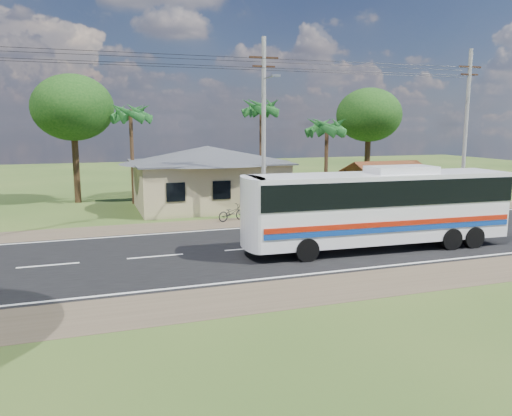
{
  "coord_description": "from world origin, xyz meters",
  "views": [
    {
      "loc": [
        -7.21,
        -22.17,
        5.92
      ],
      "look_at": [
        0.65,
        1.0,
        1.81
      ],
      "focal_mm": 35.0,
      "sensor_mm": 36.0,
      "label": 1
    }
  ],
  "objects_px": {
    "motorcycle": "(232,213)",
    "person": "(408,200)",
    "waiting_shed": "(386,170)",
    "coach_bus": "(380,202)"
  },
  "relations": [
    {
      "from": "motorcycle",
      "to": "person",
      "type": "bearing_deg",
      "value": -110.08
    },
    {
      "from": "motorcycle",
      "to": "person",
      "type": "xyz_separation_m",
      "value": [
        12.65,
        -0.27,
        0.24
      ]
    },
    {
      "from": "motorcycle",
      "to": "person",
      "type": "height_order",
      "value": "person"
    },
    {
      "from": "waiting_shed",
      "to": "motorcycle",
      "type": "bearing_deg",
      "value": -173.4
    },
    {
      "from": "coach_bus",
      "to": "motorcycle",
      "type": "height_order",
      "value": "coach_bus"
    },
    {
      "from": "motorcycle",
      "to": "person",
      "type": "distance_m",
      "value": 12.66
    },
    {
      "from": "coach_bus",
      "to": "motorcycle",
      "type": "distance_m",
      "value": 10.35
    },
    {
      "from": "waiting_shed",
      "to": "motorcycle",
      "type": "distance_m",
      "value": 12.15
    },
    {
      "from": "person",
      "to": "waiting_shed",
      "type": "bearing_deg",
      "value": -78.65
    },
    {
      "from": "waiting_shed",
      "to": "coach_bus",
      "type": "height_order",
      "value": "coach_bus"
    }
  ]
}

